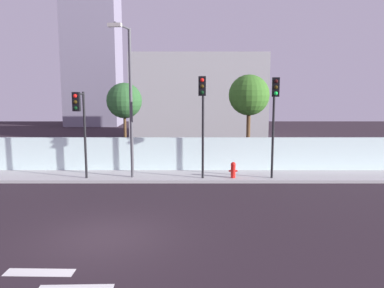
{
  "coord_description": "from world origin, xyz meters",
  "views": [
    {
      "loc": [
        2.81,
        -12.17,
        4.86
      ],
      "look_at": [
        2.79,
        6.5,
        2.04
      ],
      "focal_mm": 37.39,
      "sensor_mm": 36.0,
      "label": 1
    }
  ],
  "objects_px": {
    "traffic_light_right": "(203,106)",
    "street_lamp_curbside": "(129,91)",
    "traffic_light_left": "(81,116)",
    "roadside_tree_leftmost": "(125,101)",
    "traffic_light_center": "(275,107)",
    "fire_hydrant": "(234,169)",
    "roadside_tree_midleft": "(249,96)"
  },
  "relations": [
    {
      "from": "traffic_light_right",
      "to": "street_lamp_curbside",
      "type": "bearing_deg",
      "value": 171.92
    },
    {
      "from": "traffic_light_left",
      "to": "roadside_tree_leftmost",
      "type": "xyz_separation_m",
      "value": [
        1.48,
        3.95,
        0.57
      ]
    },
    {
      "from": "traffic_light_center",
      "to": "fire_hydrant",
      "type": "height_order",
      "value": "traffic_light_center"
    },
    {
      "from": "roadside_tree_leftmost",
      "to": "roadside_tree_midleft",
      "type": "distance_m",
      "value": 7.21
    },
    {
      "from": "traffic_light_left",
      "to": "roadside_tree_midleft",
      "type": "bearing_deg",
      "value": 24.48
    },
    {
      "from": "traffic_light_left",
      "to": "street_lamp_curbside",
      "type": "distance_m",
      "value": 2.64
    },
    {
      "from": "traffic_light_center",
      "to": "fire_hydrant",
      "type": "distance_m",
      "value": 3.74
    },
    {
      "from": "street_lamp_curbside",
      "to": "traffic_light_right",
      "type": "bearing_deg",
      "value": -8.08
    },
    {
      "from": "street_lamp_curbside",
      "to": "roadside_tree_leftmost",
      "type": "distance_m",
      "value": 3.71
    },
    {
      "from": "traffic_light_left",
      "to": "roadside_tree_midleft",
      "type": "distance_m",
      "value": 9.58
    },
    {
      "from": "fire_hydrant",
      "to": "roadside_tree_midleft",
      "type": "xyz_separation_m",
      "value": [
        1.21,
        3.41,
        3.6
      ]
    },
    {
      "from": "traffic_light_center",
      "to": "street_lamp_curbside",
      "type": "distance_m",
      "value": 7.1
    },
    {
      "from": "street_lamp_curbside",
      "to": "fire_hydrant",
      "type": "bearing_deg",
      "value": 1.57
    },
    {
      "from": "traffic_light_center",
      "to": "traffic_light_right",
      "type": "xyz_separation_m",
      "value": [
        -3.47,
        -0.15,
        0.05
      ]
    },
    {
      "from": "roadside_tree_leftmost",
      "to": "roadside_tree_midleft",
      "type": "bearing_deg",
      "value": -0.0
    },
    {
      "from": "traffic_light_left",
      "to": "fire_hydrant",
      "type": "bearing_deg",
      "value": 4.14
    },
    {
      "from": "traffic_light_center",
      "to": "roadside_tree_midleft",
      "type": "bearing_deg",
      "value": 99.93
    },
    {
      "from": "street_lamp_curbside",
      "to": "roadside_tree_leftmost",
      "type": "height_order",
      "value": "street_lamp_curbside"
    },
    {
      "from": "roadside_tree_leftmost",
      "to": "fire_hydrant",
      "type": "bearing_deg",
      "value": -29.65
    },
    {
      "from": "traffic_light_right",
      "to": "street_lamp_curbside",
      "type": "xyz_separation_m",
      "value": [
        -3.59,
        0.51,
        0.7
      ]
    },
    {
      "from": "street_lamp_curbside",
      "to": "roadside_tree_midleft",
      "type": "bearing_deg",
      "value": 29.16
    },
    {
      "from": "traffic_light_center",
      "to": "traffic_light_right",
      "type": "bearing_deg",
      "value": -177.53
    },
    {
      "from": "roadside_tree_midleft",
      "to": "fire_hydrant",
      "type": "bearing_deg",
      "value": -109.5
    },
    {
      "from": "fire_hydrant",
      "to": "roadside_tree_leftmost",
      "type": "height_order",
      "value": "roadside_tree_leftmost"
    },
    {
      "from": "traffic_light_center",
      "to": "roadside_tree_leftmost",
      "type": "distance_m",
      "value": 8.8
    },
    {
      "from": "fire_hydrant",
      "to": "street_lamp_curbside",
      "type": "bearing_deg",
      "value": -178.43
    },
    {
      "from": "traffic_light_right",
      "to": "fire_hydrant",
      "type": "xyz_separation_m",
      "value": [
        1.58,
        0.65,
        -3.24
      ]
    },
    {
      "from": "traffic_light_right",
      "to": "roadside_tree_midleft",
      "type": "height_order",
      "value": "roadside_tree_midleft"
    },
    {
      "from": "traffic_light_left",
      "to": "traffic_light_center",
      "type": "height_order",
      "value": "traffic_light_center"
    },
    {
      "from": "traffic_light_center",
      "to": "roadside_tree_leftmost",
      "type": "bearing_deg",
      "value": 153.61
    },
    {
      "from": "traffic_light_right",
      "to": "traffic_light_left",
      "type": "bearing_deg",
      "value": 178.94
    },
    {
      "from": "traffic_light_left",
      "to": "street_lamp_curbside",
      "type": "xyz_separation_m",
      "value": [
        2.31,
        0.4,
        1.21
      ]
    }
  ]
}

